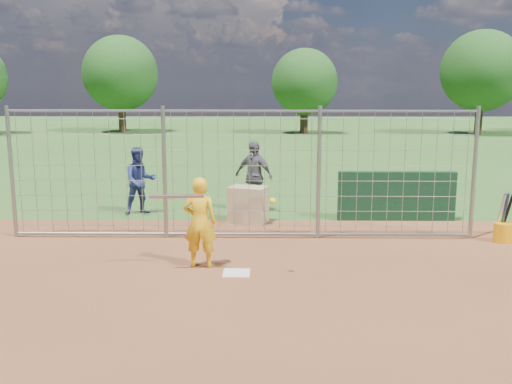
{
  "coord_description": "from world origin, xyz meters",
  "views": [
    {
      "loc": [
        0.44,
        -8.94,
        2.94
      ],
      "look_at": [
        0.3,
        0.8,
        1.15
      ],
      "focal_mm": 40.0,
      "sensor_mm": 36.0,
      "label": 1
    }
  ],
  "objects_px": {
    "batter": "(200,222)",
    "equipment_bin": "(248,205)",
    "bystander_a": "(140,181)",
    "bystander_b": "(254,176)",
    "bucket_with_bats": "(503,230)"
  },
  "relations": [
    {
      "from": "batter",
      "to": "equipment_bin",
      "type": "xyz_separation_m",
      "value": [
        0.7,
        3.18,
        -0.36
      ]
    },
    {
      "from": "bystander_b",
      "to": "equipment_bin",
      "type": "bearing_deg",
      "value": -64.1
    },
    {
      "from": "batter",
      "to": "bystander_b",
      "type": "bearing_deg",
      "value": -95.85
    },
    {
      "from": "equipment_bin",
      "to": "bystander_a",
      "type": "bearing_deg",
      "value": 179.25
    },
    {
      "from": "bystander_a",
      "to": "equipment_bin",
      "type": "xyz_separation_m",
      "value": [
        2.55,
        -0.84,
        -0.39
      ]
    },
    {
      "from": "bystander_b",
      "to": "bystander_a",
      "type": "bearing_deg",
      "value": -142.37
    },
    {
      "from": "bystander_a",
      "to": "bystander_b",
      "type": "height_order",
      "value": "bystander_b"
    },
    {
      "from": "bystander_a",
      "to": "bystander_b",
      "type": "distance_m",
      "value": 2.67
    },
    {
      "from": "batter",
      "to": "equipment_bin",
      "type": "relative_size",
      "value": 1.9
    },
    {
      "from": "batter",
      "to": "bucket_with_bats",
      "type": "height_order",
      "value": "batter"
    },
    {
      "from": "bystander_a",
      "to": "bucket_with_bats",
      "type": "height_order",
      "value": "bystander_a"
    },
    {
      "from": "equipment_bin",
      "to": "bucket_with_bats",
      "type": "height_order",
      "value": "bucket_with_bats"
    },
    {
      "from": "batter",
      "to": "bystander_b",
      "type": "relative_size",
      "value": 0.88
    },
    {
      "from": "bystander_b",
      "to": "bucket_with_bats",
      "type": "relative_size",
      "value": 1.77
    },
    {
      "from": "batter",
      "to": "equipment_bin",
      "type": "bearing_deg",
      "value": -97.76
    }
  ]
}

